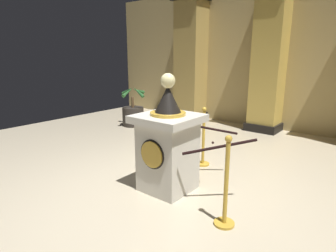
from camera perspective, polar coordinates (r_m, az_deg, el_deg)
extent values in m
plane|color=beige|center=(4.36, -1.71, -11.81)|extent=(10.70, 10.70, 0.00)
cube|color=tan|center=(7.95, 20.62, 12.76)|extent=(10.70, 0.16, 3.68)
cube|color=beige|center=(4.07, 0.00, -6.08)|extent=(0.66, 0.66, 1.00)
cube|color=beige|center=(3.91, 0.00, 1.52)|extent=(0.82, 0.82, 0.10)
cylinder|color=gold|center=(3.78, -3.28, -5.75)|extent=(0.36, 0.03, 0.36)
cylinder|color=black|center=(3.79, -3.18, -5.71)|extent=(0.41, 0.01, 0.41)
cylinder|color=gold|center=(3.90, 0.00, 2.52)|extent=(0.49, 0.49, 0.04)
cone|color=black|center=(3.86, 0.00, 5.47)|extent=(0.36, 0.36, 0.37)
cylinder|color=gold|center=(3.84, 0.00, 7.94)|extent=(0.03, 0.03, 0.05)
sphere|color=beige|center=(3.84, 0.00, 9.07)|extent=(0.20, 0.20, 0.20)
cylinder|color=gold|center=(3.53, 11.17, -18.58)|extent=(0.24, 0.24, 0.03)
cylinder|color=gold|center=(3.30, 11.57, -11.51)|extent=(0.05, 0.05, 0.99)
sphere|color=gold|center=(3.10, 12.05, -2.54)|extent=(0.08, 0.08, 0.08)
cylinder|color=gold|center=(5.16, 6.95, -7.52)|extent=(0.24, 0.24, 0.03)
cylinder|color=gold|center=(5.00, 7.11, -2.53)|extent=(0.05, 0.05, 0.96)
sphere|color=gold|center=(4.88, 7.30, 3.35)|extent=(0.08, 0.08, 0.08)
cylinder|color=black|center=(3.61, 10.25, -4.14)|extent=(0.74, 0.62, 0.22)
cylinder|color=black|center=(4.48, 8.03, -0.45)|extent=(0.74, 0.62, 0.22)
sphere|color=black|center=(4.07, 8.97, -3.31)|extent=(0.04, 0.04, 0.04)
cube|color=black|center=(8.85, 4.52, 2.28)|extent=(0.89, 0.89, 0.20)
cube|color=tan|center=(8.67, 4.74, 13.14)|extent=(0.78, 0.78, 3.54)
cube|color=black|center=(7.82, 18.68, -0.02)|extent=(0.80, 0.80, 0.20)
cube|color=gold|center=(7.61, 19.68, 12.26)|extent=(0.70, 0.70, 3.54)
cylinder|color=#2D2823|center=(7.89, -7.01, 1.91)|extent=(0.58, 0.58, 0.51)
cylinder|color=brown|center=(7.82, -7.10, 4.74)|extent=(0.08, 0.08, 0.28)
cone|color=#265928|center=(7.65, -5.99, 6.82)|extent=(0.39, 0.14, 0.32)
cone|color=#265928|center=(7.90, -5.99, 7.04)|extent=(0.13, 0.41, 0.24)
cone|color=#265928|center=(7.93, -8.14, 7.00)|extent=(0.41, 0.12, 0.27)
cone|color=#265928|center=(7.62, -8.08, 6.72)|extent=(0.15, 0.41, 0.28)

